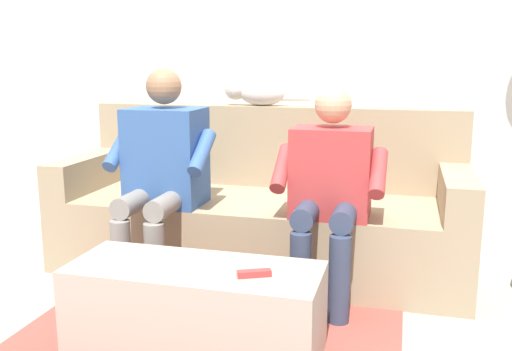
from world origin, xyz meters
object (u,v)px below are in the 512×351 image
(couch, at_px, (261,214))
(cat_on_backrest, at_px, (255,91))
(coffee_table, at_px, (196,309))
(person_right_seated, at_px, (162,165))
(remote_red, at_px, (254,273))
(person_left_seated, at_px, (329,182))

(couch, relative_size, cat_on_backrest, 4.30)
(coffee_table, relative_size, cat_on_backrest, 1.92)
(coffee_table, distance_m, cat_on_backrest, 1.59)
(person_right_seated, height_order, remote_red, person_right_seated)
(couch, height_order, cat_on_backrest, cat_on_backrest)
(person_right_seated, height_order, cat_on_backrest, person_right_seated)
(person_right_seated, bearing_deg, coffee_table, 122.65)
(remote_red, bearing_deg, cat_on_backrest, -100.27)
(remote_red, bearing_deg, couch, -102.11)
(cat_on_backrest, bearing_deg, coffee_table, 94.77)
(couch, xyz_separation_m, remote_red, (-0.26, 1.12, 0.08))
(coffee_table, relative_size, person_right_seated, 0.90)
(person_right_seated, bearing_deg, cat_on_backrest, -116.57)
(person_right_seated, bearing_deg, person_left_seated, 178.97)
(person_left_seated, distance_m, person_right_seated, 0.89)
(cat_on_backrest, relative_size, remote_red, 4.07)
(couch, distance_m, cat_on_backrest, 0.76)
(couch, distance_m, person_left_seated, 0.67)
(coffee_table, height_order, person_right_seated, person_right_seated)
(cat_on_backrest, bearing_deg, couch, 111.86)
(person_right_seated, relative_size, cat_on_backrest, 2.14)
(person_left_seated, xyz_separation_m, remote_red, (0.19, 0.72, -0.22))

